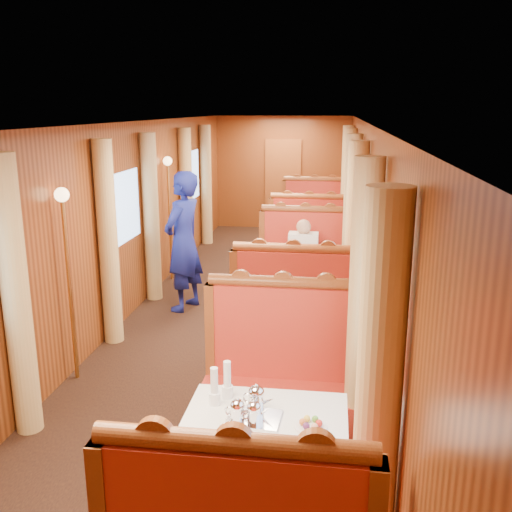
% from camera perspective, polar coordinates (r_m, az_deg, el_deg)
% --- Properties ---
extents(floor, '(3.00, 12.00, 0.01)m').
position_cam_1_polar(floor, '(7.38, -1.60, -6.63)').
color(floor, black).
rests_on(floor, ground).
extents(ceiling, '(3.00, 12.00, 0.01)m').
position_cam_1_polar(ceiling, '(6.88, -1.75, 13.17)').
color(ceiling, silver).
rests_on(ceiling, wall_left).
extents(wall_far, '(3.00, 0.01, 2.50)m').
position_cam_1_polar(wall_far, '(12.91, 2.73, 8.29)').
color(wall_far, brown).
rests_on(wall_far, floor).
extents(wall_left, '(0.01, 12.00, 2.50)m').
position_cam_1_polar(wall_left, '(7.41, -13.21, 3.16)').
color(wall_left, brown).
rests_on(wall_left, floor).
extents(wall_right, '(0.01, 12.00, 2.50)m').
position_cam_1_polar(wall_right, '(6.94, 10.65, 2.53)').
color(wall_right, brown).
rests_on(wall_right, floor).
extents(doorway_far, '(0.80, 0.04, 2.00)m').
position_cam_1_polar(doorway_far, '(12.91, 2.70, 7.17)').
color(doorway_far, brown).
rests_on(doorway_far, floor).
extents(table_near, '(1.05, 0.72, 0.75)m').
position_cam_1_polar(table_near, '(4.03, 0.97, -20.22)').
color(table_near, white).
rests_on(table_near, floor).
extents(banquette_near_aft, '(1.30, 0.55, 1.34)m').
position_cam_1_polar(banquette_near_aft, '(4.86, 2.43, -12.95)').
color(banquette_near_aft, '#AB131B').
rests_on(banquette_near_aft, floor).
extents(table_mid, '(1.05, 0.72, 0.75)m').
position_cam_1_polar(table_mid, '(7.17, 4.31, -4.11)').
color(table_mid, white).
rests_on(table_mid, floor).
extents(banquette_mid_fwd, '(1.30, 0.55, 1.34)m').
position_cam_1_polar(banquette_mid_fwd, '(6.20, 3.73, -6.68)').
color(banquette_mid_fwd, '#AB131B').
rests_on(banquette_mid_fwd, floor).
extents(banquette_mid_aft, '(1.30, 0.55, 1.34)m').
position_cam_1_polar(banquette_mid_aft, '(8.12, 4.77, -1.51)').
color(banquette_mid_aft, '#AB131B').
rests_on(banquette_mid_aft, floor).
extents(table_far, '(1.05, 0.72, 0.75)m').
position_cam_1_polar(table_far, '(10.54, 5.51, 1.97)').
color(table_far, white).
rests_on(table_far, floor).
extents(banquette_far_fwd, '(1.30, 0.55, 1.34)m').
position_cam_1_polar(banquette_far_fwd, '(9.54, 5.26, 0.93)').
color(banquette_far_fwd, '#AB131B').
rests_on(banquette_far_fwd, floor).
extents(banquette_far_aft, '(1.30, 0.55, 1.34)m').
position_cam_1_polar(banquette_far_aft, '(11.52, 5.74, 3.30)').
color(banquette_far_aft, '#AB131B').
rests_on(banquette_far_aft, floor).
extents(tea_tray, '(0.36, 0.28, 0.01)m').
position_cam_1_polar(tea_tray, '(3.77, -0.22, -15.91)').
color(tea_tray, silver).
rests_on(tea_tray, table_near).
extents(teapot_left, '(0.17, 0.13, 0.12)m').
position_cam_1_polar(teapot_left, '(3.71, -1.87, -15.55)').
color(teapot_left, silver).
rests_on(teapot_left, tea_tray).
extents(teapot_right, '(0.18, 0.16, 0.12)m').
position_cam_1_polar(teapot_right, '(3.69, -0.20, -15.69)').
color(teapot_right, silver).
rests_on(teapot_right, tea_tray).
extents(teapot_back, '(0.20, 0.17, 0.14)m').
position_cam_1_polar(teapot_back, '(3.82, 0.03, -14.40)').
color(teapot_back, silver).
rests_on(teapot_back, tea_tray).
extents(fruit_plate, '(0.20, 0.20, 0.05)m').
position_cam_1_polar(fruit_plate, '(3.70, 5.49, -16.48)').
color(fruit_plate, white).
rests_on(fruit_plate, table_near).
extents(cup_inboard, '(0.08, 0.08, 0.26)m').
position_cam_1_polar(cup_inboard, '(3.90, -4.18, -13.20)').
color(cup_inboard, white).
rests_on(cup_inboard, table_near).
extents(cup_outboard, '(0.08, 0.08, 0.26)m').
position_cam_1_polar(cup_outboard, '(3.98, -2.88, -12.57)').
color(cup_outboard, white).
rests_on(cup_outboard, table_near).
extents(rose_vase_mid, '(0.06, 0.06, 0.36)m').
position_cam_1_polar(rose_vase_mid, '(7.04, 4.37, 0.22)').
color(rose_vase_mid, silver).
rests_on(rose_vase_mid, table_mid).
extents(rose_vase_far, '(0.06, 0.06, 0.36)m').
position_cam_1_polar(rose_vase_far, '(10.42, 5.59, 4.92)').
color(rose_vase_far, silver).
rests_on(rose_vase_far, table_far).
extents(curtain_left_near_b, '(0.22, 0.22, 2.35)m').
position_cam_1_polar(curtain_left_near_b, '(5.01, -22.87, -3.99)').
color(curtain_left_near_b, tan).
rests_on(curtain_left_near_b, floor).
extents(window_right_near, '(0.01, 1.20, 0.90)m').
position_cam_1_polar(window_right_near, '(3.52, 13.08, -6.14)').
color(window_right_near, '#86ADDE').
rests_on(window_right_near, wall_right).
extents(curtain_right_near_a, '(0.22, 0.22, 2.35)m').
position_cam_1_polar(curtain_right_near_a, '(2.93, 11.98, -16.56)').
color(curtain_right_near_a, tan).
rests_on(curtain_right_near_a, floor).
extents(curtain_right_near_b, '(0.22, 0.22, 2.35)m').
position_cam_1_polar(curtain_right_near_b, '(4.34, 10.60, -5.87)').
color(curtain_right_near_b, tan).
rests_on(curtain_right_near_b, floor).
extents(window_left_mid, '(0.01, 1.20, 0.90)m').
position_cam_1_polar(window_left_mid, '(7.37, -13.19, 4.69)').
color(window_left_mid, '#86ADDE').
rests_on(window_left_mid, wall_left).
extents(curtain_left_mid_a, '(0.22, 0.22, 2.35)m').
position_cam_1_polar(curtain_left_mid_a, '(6.68, -14.56, 1.18)').
color(curtain_left_mid_a, tan).
rests_on(curtain_left_mid_a, floor).
extents(curtain_left_mid_b, '(0.22, 0.22, 2.35)m').
position_cam_1_polar(curtain_left_mid_b, '(8.11, -10.44, 3.73)').
color(curtain_left_mid_b, tan).
rests_on(curtain_left_mid_b, floor).
extents(window_right_mid, '(0.01, 1.20, 0.90)m').
position_cam_1_polar(window_right_mid, '(6.90, 10.60, 4.16)').
color(window_right_mid, '#86ADDE').
rests_on(window_right_mid, wall_right).
extents(curtain_right_mid_a, '(0.22, 0.22, 2.35)m').
position_cam_1_polar(curtain_right_mid_a, '(6.19, 9.83, 0.39)').
color(curtain_right_mid_a, tan).
rests_on(curtain_right_mid_a, floor).
extents(curtain_right_mid_b, '(0.22, 0.22, 2.35)m').
position_cam_1_polar(curtain_right_mid_b, '(7.71, 9.48, 3.22)').
color(curtain_right_mid_b, tan).
rests_on(curtain_right_mid_b, floor).
extents(window_left_far, '(0.01, 1.20, 0.90)m').
position_cam_1_polar(window_left_far, '(10.68, -6.52, 7.96)').
color(window_left_far, '#86ADDE').
rests_on(window_left_far, wall_left).
extents(curtain_left_far_a, '(0.22, 0.22, 2.35)m').
position_cam_1_polar(curtain_left_far_a, '(9.94, -6.99, 5.85)').
color(curtain_left_far_a, tan).
rests_on(curtain_left_far_a, floor).
extents(curtain_left_far_b, '(0.22, 0.22, 2.35)m').
position_cam_1_polar(curtain_left_far_b, '(11.44, -5.01, 7.05)').
color(curtain_left_far_b, tan).
rests_on(curtain_left_far_b, floor).
extents(window_right_far, '(0.01, 1.20, 0.90)m').
position_cam_1_polar(window_right_far, '(10.36, 9.76, 7.64)').
color(window_right_far, '#86ADDE').
rests_on(window_right_far, wall_right).
extents(curtain_right_far_a, '(0.22, 0.22, 2.35)m').
position_cam_1_polar(curtain_right_far_a, '(9.62, 9.20, 5.48)').
color(curtain_right_far_a, tan).
rests_on(curtain_right_far_a, floor).
extents(curtain_right_far_b, '(0.22, 0.22, 2.35)m').
position_cam_1_polar(curtain_right_far_b, '(11.16, 9.04, 6.74)').
color(curtain_right_far_b, tan).
rests_on(curtain_right_far_b, floor).
extents(sconce_left_fore, '(0.14, 0.14, 1.95)m').
position_cam_1_polar(sconce_left_fore, '(5.78, -18.46, 0.97)').
color(sconce_left_fore, '#BF8C3F').
rests_on(sconce_left_fore, floor).
extents(sconce_right_fore, '(0.14, 0.14, 1.95)m').
position_cam_1_polar(sconce_right_fore, '(5.20, 10.47, 0.02)').
color(sconce_right_fore, '#BF8C3F').
rests_on(sconce_right_fore, floor).
extents(sconce_left_aft, '(0.14, 0.14, 1.95)m').
position_cam_1_polar(sconce_left_aft, '(8.99, -8.72, 6.22)').
color(sconce_left_aft, '#BF8C3F').
rests_on(sconce_left_aft, floor).
extents(sconce_right_aft, '(0.14, 0.14, 1.95)m').
position_cam_1_polar(sconce_right_aft, '(8.63, 9.51, 5.84)').
color(sconce_right_aft, '#BF8C3F').
rests_on(sconce_right_aft, floor).
extents(steward, '(0.64, 0.79, 1.88)m').
position_cam_1_polar(steward, '(7.66, -7.27, 1.43)').
color(steward, navy).
rests_on(steward, floor).
extents(passenger, '(0.40, 0.44, 0.76)m').
position_cam_1_polar(passenger, '(7.79, 4.72, 0.23)').
color(passenger, beige).
rests_on(passenger, banquette_mid_aft).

